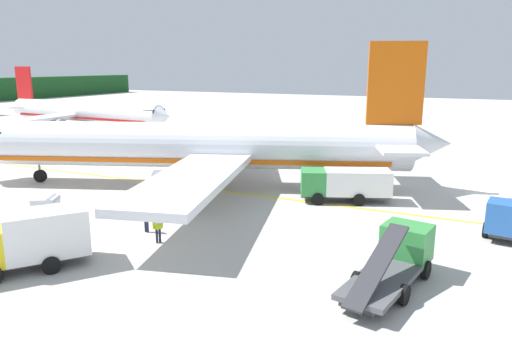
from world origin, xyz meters
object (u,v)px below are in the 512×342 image
airliner_foreground (199,146)px  crew_loader_left (146,217)px  service_truck_pushback (345,183)px  service_truck_catering (511,210)px  service_truck_baggage (30,238)px  cargo_container_mid (321,171)px  service_truck_fuel (397,257)px  cargo_container_near (47,210)px  airliner_mid_apron (82,112)px  crew_marshaller (158,226)px

airliner_foreground → crew_loader_left: 11.94m
service_truck_pushback → service_truck_catering: bearing=-102.2°
service_truck_catering → service_truck_pushback: (2.34, 10.86, 0.03)m
crew_loader_left → service_truck_catering: bearing=-65.1°
service_truck_baggage → cargo_container_mid: size_ratio=2.43×
service_truck_baggage → cargo_container_mid: 24.90m
service_truck_catering → service_truck_pushback: service_truck_pushback is taller
service_truck_fuel → crew_loader_left: (0.34, 14.94, -0.20)m
service_truck_catering → cargo_container_near: service_truck_catering is taller
airliner_mid_apron → crew_loader_left: bearing=-131.2°
service_truck_pushback → crew_marshaller: bearing=149.3°
airliner_mid_apron → cargo_container_mid: (-17.45, -45.13, -1.87)m
airliner_foreground → service_truck_pushback: (0.45, -12.46, -1.96)m
service_truck_baggage → service_truck_pushback: (18.40, -11.26, -0.18)m
airliner_mid_apron → cargo_container_near: (-35.82, -32.42, -1.95)m
airliner_foreground → service_truck_fuel: size_ratio=5.43×
service_truck_pushback → cargo_container_mid: 6.33m
crew_marshaller → crew_loader_left: size_ratio=1.06×
airliner_foreground → service_truck_pushback: 12.62m
crew_loader_left → airliner_foreground: bearing=15.4°
airliner_foreground → crew_loader_left: airliner_foreground is taller
service_truck_fuel → service_truck_pushback: (12.06, 5.58, 0.27)m
service_truck_baggage → service_truck_catering: size_ratio=0.92×
airliner_mid_apron → airliner_foreground: bearing=-122.6°
service_truck_fuel → service_truck_catering: (9.72, -5.28, 0.24)m
service_truck_baggage → cargo_container_mid: service_truck_baggage is taller
airliner_foreground → service_truck_baggage: bearing=-176.2°
crew_loader_left → cargo_container_mid: bearing=-19.0°
crew_marshaller → service_truck_pushback: bearing=-30.7°
service_truck_pushback → service_truck_baggage: bearing=148.5°
airliner_foreground → service_truck_pushback: size_ratio=5.78×
service_truck_pushback → cargo_container_near: size_ratio=3.19×
airliner_mid_apron → service_truck_catering: bearing=-112.8°
service_truck_baggage → crew_marshaller: bearing=-33.2°
cargo_container_near → airliner_mid_apron: bearing=42.1°
airliner_mid_apron → cargo_container_mid: bearing=-111.1°
crew_marshaller → airliner_mid_apron: bearing=49.1°
service_truck_fuel → service_truck_baggage: 18.00m
airliner_mid_apron → cargo_container_near: 48.36m
airliner_mid_apron → service_truck_catering: 64.57m
cargo_container_near → crew_marshaller: (0.25, -8.58, 0.13)m
service_truck_catering → service_truck_pushback: size_ratio=0.91×
airliner_foreground → cargo_container_near: size_ratio=18.42×
service_truck_catering → crew_marshaller: 21.28m
airliner_mid_apron → service_truck_fuel: 64.42m
service_truck_baggage → airliner_foreground: bearing=3.8°
service_truck_fuel → service_truck_pushback: service_truck_fuel is taller
airliner_mid_apron → service_truck_catering: (-25.05, -59.49, -1.44)m
service_truck_fuel → cargo_container_near: size_ratio=3.39×
cargo_container_mid → service_truck_catering: bearing=-117.9°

